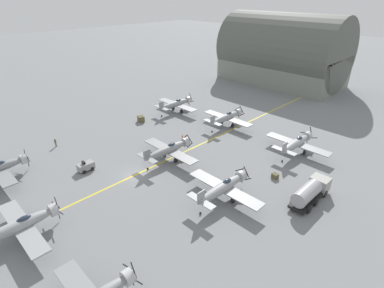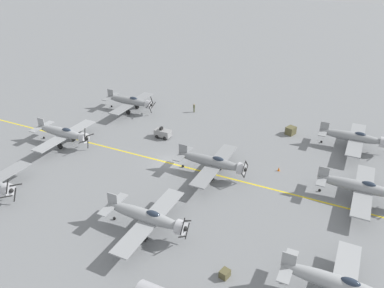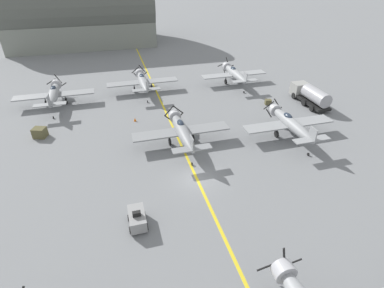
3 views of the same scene
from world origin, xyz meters
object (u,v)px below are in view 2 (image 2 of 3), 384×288
airplane_mid_center (213,162)px  airplane_far_right (340,284)px  airplane_near_left (130,101)px  supply_crate_mid_lane (291,131)px  airplane_far_center (361,187)px  airplane_near_center (64,133)px  supply_crate_by_tanker (225,274)px  airplane_mid_right (147,217)px  ground_crew_walking (194,108)px  tow_tractor (163,133)px  traffic_cone (279,169)px  airplane_far_left (354,137)px

airplane_mid_center → airplane_far_right: size_ratio=1.00×
airplane_near_left → supply_crate_mid_lane: size_ratio=7.73×
airplane_far_center → airplane_far_right: bearing=0.4°
airplane_near_left → supply_crate_mid_lane: bearing=111.4°
airplane_near_center → supply_crate_by_tanker: airplane_near_center is taller
airplane_mid_center → airplane_far_right: (14.30, 17.97, 0.00)m
airplane_mid_right → airplane_far_right: 19.79m
airplane_far_right → ground_crew_walking: airplane_far_right is taller
airplane_far_center → airplane_near_center: bearing=-82.2°
airplane_far_center → supply_crate_mid_lane: 19.08m
airplane_far_center → tow_tractor: airplane_far_center is taller
airplane_near_center → tow_tractor: (-8.88, 12.71, -1.22)m
airplane_mid_right → supply_crate_mid_lane: size_ratio=7.73×
airplane_far_center → traffic_cone: airplane_far_center is taller
airplane_far_left → airplane_far_center: bearing=17.7°
airplane_near_left → tow_tractor: (7.05, 11.00, -1.22)m
airplane_far_left → tow_tractor: 29.89m
airplane_far_left → ground_crew_walking: (-2.47, -28.34, -1.10)m
airplane_mid_right → tow_tractor: (-20.68, -10.02, -1.22)m
ground_crew_walking → supply_crate_mid_lane: (1.48, 18.59, -0.27)m
airplane_far_center → airplane_far_right: 16.63m
airplane_near_left → airplane_far_right: (28.29, 40.80, 0.00)m
airplane_far_right → supply_crate_mid_lane: 33.58m
tow_tractor → ground_crew_walking: 11.87m
supply_crate_mid_lane → airplane_far_left: bearing=84.2°
airplane_mid_center → airplane_near_left: airplane_near_left is taller
airplane_far_center → supply_crate_by_tanker: size_ratio=12.68×
airplane_mid_center → airplane_far_right: 22.97m
airplane_near_center → supply_crate_mid_lane: (-19.27, 31.32, -1.37)m
supply_crate_mid_lane → traffic_cone: size_ratio=2.82×
ground_crew_walking → supply_crate_by_tanker: ground_crew_walking is taller
airplane_far_center → tow_tractor: bearing=-96.5°
tow_tractor → ground_crew_walking: (-11.87, 0.01, 0.12)m
ground_crew_walking → airplane_mid_center: bearing=32.2°
supply_crate_mid_lane → airplane_far_center: bearing=38.0°
airplane_far_center → supply_crate_by_tanker: airplane_far_center is taller
tow_tractor → traffic_cone: size_ratio=4.73×
airplane_near_center → ground_crew_walking: (-20.74, 12.72, -1.10)m
airplane_near_left → ground_crew_walking: bearing=128.6°
airplane_mid_right → supply_crate_by_tanker: airplane_mid_right is taller
airplane_far_left → airplane_far_right: size_ratio=1.00×
airplane_far_left → airplane_mid_right: size_ratio=1.00×
airplane_near_center → airplane_far_right: airplane_near_center is taller
supply_crate_mid_lane → airplane_near_left: bearing=-83.6°
airplane_far_center → ground_crew_walking: airplane_far_center is taller
airplane_near_center → tow_tractor: bearing=132.3°
airplane_mid_right → airplane_near_left: (-27.73, -21.02, 0.00)m
airplane_mid_right → airplane_near_left: size_ratio=1.00×
airplane_mid_center → ground_crew_walking: (-18.80, -11.82, -1.10)m
ground_crew_walking → airplane_near_left: bearing=-66.4°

